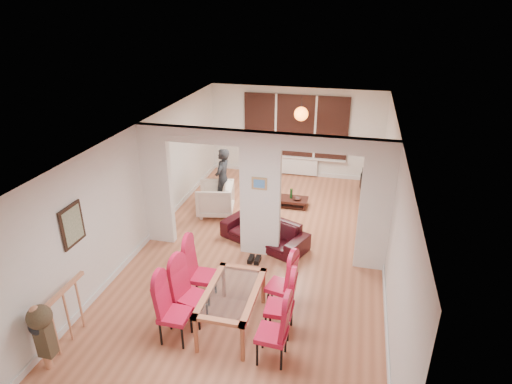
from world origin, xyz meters
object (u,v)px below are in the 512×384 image
at_px(dining_chair_la, 174,311).
at_px(person, 223,179).
at_px(sofa, 264,232).
at_px(dining_chair_ra, 272,330).
at_px(bowl, 297,199).
at_px(dining_chair_rc, 280,283).
at_px(coffee_table, 289,202).
at_px(dining_chair_lc, 201,272).
at_px(armchair, 215,199).
at_px(dining_chair_lb, 191,293).
at_px(dining_chair_rb, 279,304).
at_px(television, 362,185).
at_px(bottle, 291,193).
at_px(dining_table, 232,308).

xyz_separation_m(dining_chair_la, person, (-0.70, 4.62, 0.23)).
relative_size(sofa, person, 1.23).
relative_size(dining_chair_ra, bowl, 5.29).
relative_size(dining_chair_rc, bowl, 5.11).
bearing_deg(coffee_table, dining_chair_ra, -83.26).
height_order(dining_chair_lc, sofa, dining_chair_lc).
bearing_deg(armchair, dining_chair_ra, 16.67).
xyz_separation_m(dining_chair_lb, dining_chair_rb, (1.42, 0.09, -0.01)).
relative_size(sofa, armchair, 2.19).
xyz_separation_m(armchair, bowl, (1.89, 0.79, -0.15)).
relative_size(dining_chair_la, dining_chair_lb, 0.99).
bearing_deg(dining_chair_ra, television, 82.28).
distance_m(dining_chair_la, bottle, 5.15).
distance_m(dining_chair_rb, television, 5.71).
bearing_deg(dining_chair_rb, bowl, 94.54).
bearing_deg(dining_chair_rc, dining_chair_ra, -72.87).
relative_size(dining_table, dining_chair_lb, 1.32).
height_order(dining_chair_lc, dining_chair_ra, dining_chair_lc).
xyz_separation_m(dining_chair_lc, dining_chair_ra, (1.46, -1.08, -0.02)).
distance_m(dining_chair_rc, bottle, 4.00).
xyz_separation_m(dining_table, dining_chair_rc, (0.66, 0.60, 0.18)).
bearing_deg(dining_chair_rb, dining_chair_lc, 160.94).
xyz_separation_m(television, coffee_table, (-1.78, -1.08, -0.20)).
xyz_separation_m(television, bottle, (-1.73, -1.06, 0.04)).
bearing_deg(dining_chair_rc, bottle, 109.06).
bearing_deg(person, dining_chair_ra, 32.40).
height_order(dining_chair_la, dining_chair_lc, dining_chair_lc).
relative_size(dining_table, dining_chair_rb, 1.35).
xyz_separation_m(sofa, bottle, (0.26, 1.96, 0.07)).
distance_m(dining_table, dining_chair_lb, 0.70).
bearing_deg(dining_chair_rc, sofa, 122.17).
height_order(dining_chair_rb, person, person).
height_order(dining_chair_rc, bottle, dining_chair_rc).
relative_size(dining_chair_lb, dining_chair_lc, 0.99).
bearing_deg(dining_chair_rb, sofa, 107.03).
xyz_separation_m(sofa, armchair, (-1.47, 1.09, 0.12)).
distance_m(person, bowl, 1.93).
xyz_separation_m(dining_chair_lb, armchair, (-0.86, 3.75, -0.15)).
bearing_deg(dining_chair_lc, dining_chair_lb, -86.48).
height_order(dining_table, coffee_table, dining_table).
bearing_deg(coffee_table, armchair, -153.39).
xyz_separation_m(dining_chair_la, armchair, (-0.77, 4.20, -0.15)).
bearing_deg(sofa, dining_chair_lb, -79.54).
bearing_deg(person, bowl, 108.57).
height_order(dining_chair_rb, coffee_table, dining_chair_rb).
distance_m(dining_table, dining_chair_lc, 0.91).
height_order(dining_chair_rb, television, dining_chair_rb).
height_order(dining_chair_ra, dining_chair_rc, dining_chair_ra).
height_order(dining_chair_rc, coffee_table, dining_chair_rc).
bearing_deg(dining_chair_rb, coffee_table, 97.07).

